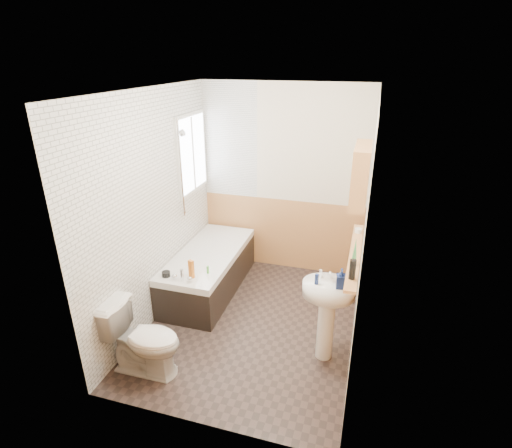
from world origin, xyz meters
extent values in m
plane|color=#2E2320|center=(0.00, 0.00, 0.00)|extent=(2.80, 2.80, 0.00)
plane|color=white|center=(0.00, 0.00, 2.50)|extent=(2.80, 2.80, 0.00)
cube|color=beige|center=(0.00, 1.41, 1.25)|extent=(2.20, 0.02, 2.50)
cube|color=beige|center=(0.00, -1.41, 1.25)|extent=(2.20, 0.02, 2.50)
cube|color=beige|center=(-1.11, 0.00, 1.25)|extent=(0.02, 2.80, 2.50)
cube|color=beige|center=(1.11, 0.00, 1.25)|extent=(0.02, 2.80, 2.50)
cube|color=tan|center=(1.09, 0.00, 0.50)|extent=(0.01, 2.80, 1.00)
cube|color=tan|center=(0.00, -1.39, 0.50)|extent=(2.20, 0.01, 1.00)
cube|color=tan|center=(0.00, 1.39, 0.50)|extent=(2.20, 0.01, 1.00)
cube|color=white|center=(-1.09, 0.00, 1.25)|extent=(0.01, 2.80, 2.50)
cube|color=white|center=(-0.73, 1.39, 1.75)|extent=(0.75, 0.01, 1.50)
cube|color=white|center=(-1.07, 0.95, 1.65)|extent=(0.03, 0.79, 0.99)
cube|color=white|center=(-1.05, 0.95, 1.65)|extent=(0.01, 0.70, 0.90)
cube|color=white|center=(-1.05, 0.95, 1.65)|extent=(0.01, 0.04, 0.90)
cube|color=black|center=(-0.73, 0.53, 0.23)|extent=(0.70, 1.64, 0.45)
cube|color=white|center=(-0.73, 0.53, 0.49)|extent=(0.70, 1.64, 0.08)
cube|color=white|center=(-0.73, 0.53, 0.48)|extent=(0.56, 1.50, 0.04)
cylinder|color=silver|center=(-0.73, -0.19, 0.60)|extent=(0.04, 0.04, 0.14)
sphere|color=silver|center=(-0.82, -0.19, 0.57)|extent=(0.06, 0.06, 0.06)
sphere|color=silver|center=(-0.64, -0.19, 0.57)|extent=(0.06, 0.06, 0.06)
cylinder|color=silver|center=(-1.05, 0.59, 1.56)|extent=(0.02, 0.02, 1.21)
cylinder|color=silver|center=(-1.05, 0.59, 1.01)|extent=(0.04, 0.04, 0.02)
cylinder|color=silver|center=(-1.05, 0.59, 2.12)|extent=(0.04, 0.04, 0.02)
cylinder|color=silver|center=(-1.00, 0.59, 1.97)|extent=(0.07, 0.08, 0.09)
imported|color=white|center=(-0.76, -0.97, 0.36)|extent=(0.73, 0.41, 0.71)
cylinder|color=white|center=(0.84, -0.31, 0.34)|extent=(0.16, 0.16, 0.68)
ellipsoid|color=white|center=(0.84, -0.31, 0.78)|extent=(0.49, 0.40, 0.13)
cylinder|color=silver|center=(0.75, -0.21, 0.88)|extent=(0.03, 0.03, 0.08)
cylinder|color=silver|center=(0.93, -0.21, 0.88)|extent=(0.03, 0.03, 0.08)
cylinder|color=silver|center=(0.84, -0.23, 0.91)|extent=(0.02, 0.11, 0.09)
cube|color=tan|center=(1.04, -0.17, 1.11)|extent=(0.10, 1.34, 0.03)
cube|color=tan|center=(1.02, -0.10, 1.83)|extent=(0.14, 0.57, 0.52)
cube|color=silver|center=(0.94, -0.24, 1.83)|extent=(0.01, 0.22, 0.39)
cube|color=silver|center=(0.94, 0.04, 1.83)|extent=(0.01, 0.22, 0.39)
cylinder|color=black|center=(1.04, -0.65, 1.21)|extent=(0.06, 0.06, 0.17)
cone|color=#388447|center=(1.04, -0.40, 1.25)|extent=(0.06, 0.06, 0.25)
cylinder|color=silver|center=(1.04, 0.30, 1.14)|extent=(0.08, 0.08, 0.05)
imported|color=navy|center=(0.95, -0.35, 0.89)|extent=(0.11, 0.20, 0.09)
cylinder|color=navy|center=(0.73, -0.35, 0.89)|extent=(0.05, 0.05, 0.10)
cube|color=orange|center=(-0.66, -0.10, 0.64)|extent=(0.07, 0.05, 0.21)
cylinder|color=black|center=(-0.94, -0.16, 0.56)|extent=(0.11, 0.11, 0.06)
cylinder|color=#59C647|center=(-0.53, 0.04, 0.58)|extent=(0.04, 0.04, 0.09)
camera|label=1|loc=(1.09, -3.54, 2.79)|focal=28.00mm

